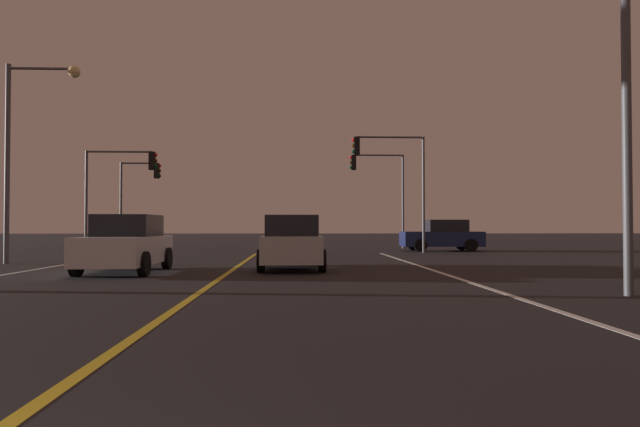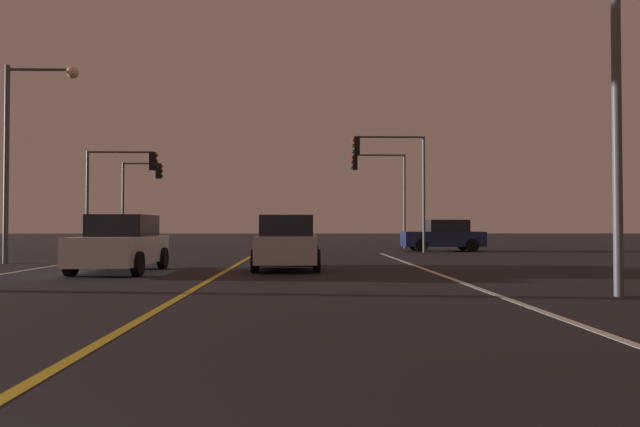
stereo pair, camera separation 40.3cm
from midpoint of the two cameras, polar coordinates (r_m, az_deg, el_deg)
name	(u,v)px [view 1 (the left image)]	position (r m, az deg, el deg)	size (l,w,h in m)	color
lane_edge_right	(499,292)	(12.27, 16.81, -7.60)	(0.16, 32.49, 0.01)	silver
lane_center_divider	(199,293)	(11.80, -13.19, -7.87)	(0.16, 32.49, 0.01)	gold
car_crossing_side	(443,236)	(31.21, 11.98, -2.24)	(4.30, 2.02, 1.70)	black
car_oncoming	(126,244)	(17.60, -19.70, -2.97)	(2.02, 4.30, 1.70)	black
car_lead_same_lane	(292,243)	(17.83, -3.51, -3.02)	(2.02, 4.30, 1.70)	black
traffic_light_near_right	(390,166)	(28.79, 6.73, 4.80)	(3.74, 0.36, 5.93)	#4C4C51
traffic_light_near_left	(122,176)	(29.74, -19.87, 3.58)	(3.56, 0.36, 5.11)	#4C4C51
traffic_light_far_right	(378,179)	(34.21, 5.56, 3.55)	(3.33, 0.36, 5.71)	#4C4C51
traffic_light_far_left	(140,185)	(35.16, -18.10, 2.78)	(2.43, 0.36, 5.15)	#4C4C51
street_lamp_right_near	(606,23)	(12.88, 26.18, 16.97)	(1.95, 0.44, 8.57)	#4C4C51
street_lamp_left_mid	(26,134)	(23.24, -28.11, 7.12)	(2.66, 0.44, 7.25)	#4C4C51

